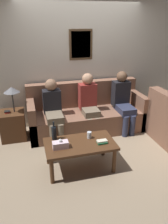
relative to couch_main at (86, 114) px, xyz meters
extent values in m
plane|color=gray|center=(0.00, -0.54, -0.33)|extent=(16.00, 16.00, 0.00)
cube|color=silver|center=(0.00, 0.46, 0.97)|extent=(9.00, 0.06, 2.60)
cube|color=#4C3823|center=(0.00, 0.41, 1.37)|extent=(0.48, 0.02, 0.60)
cube|color=silver|center=(0.00, 0.41, 1.37)|extent=(0.40, 0.01, 0.52)
cube|color=brown|center=(0.00, -0.06, -0.11)|extent=(2.37, 0.88, 0.43)
cube|color=brown|center=(0.00, 0.28, 0.37)|extent=(2.37, 0.20, 0.54)
cube|color=brown|center=(-1.12, -0.06, 0.04)|extent=(0.14, 0.88, 0.73)
cube|color=brown|center=(1.12, -0.06, 0.04)|extent=(0.14, 0.88, 0.73)
cube|color=brown|center=(1.58, -0.53, 0.04)|extent=(0.88, 0.14, 0.73)
cube|color=#4C2D19|center=(-0.46, -1.28, 0.10)|extent=(1.06, 0.60, 0.04)
cylinder|color=#4C2D19|center=(-0.93, -1.52, -0.12)|extent=(0.06, 0.06, 0.41)
cylinder|color=#4C2D19|center=(0.02, -1.52, -0.12)|extent=(0.06, 0.06, 0.41)
cylinder|color=#4C2D19|center=(-0.93, -1.04, -0.12)|extent=(0.06, 0.06, 0.41)
cylinder|color=#4C2D19|center=(0.02, -1.04, -0.12)|extent=(0.06, 0.06, 0.41)
cube|color=#4C2D19|center=(-1.48, -0.02, -0.05)|extent=(0.46, 0.46, 0.56)
cylinder|color=#262628|center=(-1.42, -0.02, 0.43)|extent=(0.02, 0.02, 0.41)
cone|color=slate|center=(-1.42, -0.02, 0.66)|extent=(0.29, 0.29, 0.10)
cube|color=red|center=(-1.55, -0.04, 0.24)|extent=(0.10, 0.09, 0.02)
cube|color=black|center=(-1.55, -0.04, 0.26)|extent=(0.10, 0.09, 0.02)
cylinder|color=black|center=(-0.81, -1.06, 0.23)|extent=(0.08, 0.08, 0.21)
cylinder|color=black|center=(-0.81, -1.06, 0.38)|extent=(0.03, 0.03, 0.09)
cylinder|color=silver|center=(-0.28, -1.17, 0.17)|extent=(0.07, 0.07, 0.11)
cube|color=#237547|center=(-0.14, -1.37, 0.13)|extent=(0.15, 0.11, 0.03)
cube|color=beige|center=(-0.14, -1.37, 0.16)|extent=(0.16, 0.08, 0.02)
cube|color=silver|center=(-0.76, -1.33, 0.17)|extent=(0.23, 0.12, 0.10)
sphere|color=white|center=(-0.76, -1.33, 0.24)|extent=(0.05, 0.05, 0.05)
cube|color=#756651|center=(-0.71, -0.30, 0.16)|extent=(0.31, 0.49, 0.14)
cylinder|color=#756651|center=(-0.78, -0.54, -0.11)|extent=(0.11, 0.11, 0.43)
cylinder|color=#756651|center=(-0.63, -0.54, -0.11)|extent=(0.11, 0.11, 0.43)
cube|color=black|center=(-0.71, -0.05, 0.38)|extent=(0.34, 0.22, 0.45)
sphere|color=#8C664C|center=(-0.71, -0.05, 0.71)|extent=(0.22, 0.22, 0.22)
cube|color=#756651|center=(0.02, -0.24, 0.16)|extent=(0.31, 0.42, 0.14)
cylinder|color=#756651|center=(-0.06, -0.45, -0.11)|extent=(0.11, 0.11, 0.43)
cylinder|color=#756651|center=(0.09, -0.45, -0.11)|extent=(0.11, 0.11, 0.43)
cube|color=maroon|center=(0.02, -0.03, 0.41)|extent=(0.34, 0.22, 0.51)
sphere|color=tan|center=(0.02, -0.03, 0.77)|extent=(0.22, 0.22, 0.22)
cube|color=#2D334C|center=(0.74, -0.29, 0.16)|extent=(0.31, 0.49, 0.14)
cylinder|color=#2D334C|center=(0.66, -0.54, -0.11)|extent=(0.11, 0.11, 0.43)
cylinder|color=#2D334C|center=(0.81, -0.54, -0.11)|extent=(0.11, 0.11, 0.43)
cube|color=black|center=(0.74, -0.05, 0.42)|extent=(0.34, 0.22, 0.52)
sphere|color=brown|center=(0.74, -0.05, 0.77)|extent=(0.22, 0.22, 0.22)
camera|label=1|loc=(-1.15, -4.05, 1.85)|focal=35.00mm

